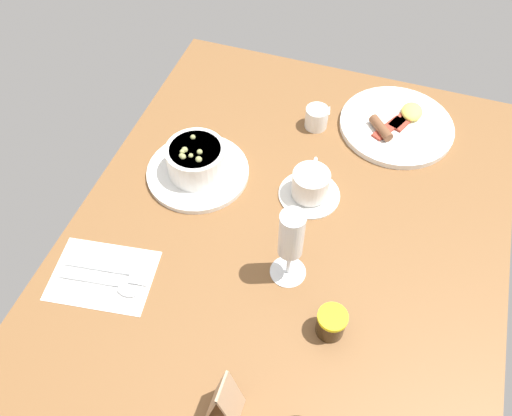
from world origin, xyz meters
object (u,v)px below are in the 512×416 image
object	(u,v)px
creamer_jug	(317,117)
wine_glass	(291,239)
porridge_bowl	(197,163)
coffee_cup	(310,186)
jam_jar	(331,323)
breakfast_plate	(397,125)
cutlery_setting	(105,276)
menu_card	(224,398)

from	to	relation	value
creamer_jug	wine_glass	xyz separation A→B (cm)	(39.38, 4.79, 8.67)
porridge_bowl	wine_glass	xyz separation A→B (cm)	(17.06, 25.08, 7.77)
coffee_cup	jam_jar	distance (cm)	29.97
wine_glass	breakfast_plate	world-z (taller)	wine_glass
creamer_jug	wine_glass	distance (cm)	40.61
jam_jar	coffee_cup	bearing A→B (deg)	-158.38
coffee_cup	cutlery_setting	bearing A→B (deg)	-45.18
cutlery_setting	coffee_cup	bearing A→B (deg)	134.82
wine_glass	jam_jar	size ratio (longest dim) A/B	3.12
porridge_bowl	cutlery_setting	distance (cm)	29.75
wine_glass	coffee_cup	bearing A→B (deg)	-177.09
cutlery_setting	breakfast_plate	world-z (taller)	breakfast_plate
porridge_bowl	cutlery_setting	world-z (taller)	porridge_bowl
cutlery_setting	creamer_jug	distance (cm)	57.90
coffee_cup	breakfast_plate	size ratio (longest dim) A/B	0.50
coffee_cup	porridge_bowl	bearing A→B (deg)	-85.22
cutlery_setting	wine_glass	size ratio (longest dim) A/B	1.16
porridge_bowl	cutlery_setting	xyz separation A→B (cm)	(28.77, -6.86, -3.27)
jam_jar	menu_card	distance (cm)	22.14
cutlery_setting	coffee_cup	xyz separation A→B (cm)	(-30.78, 30.97, 2.79)
coffee_cup	creamer_jug	xyz separation A→B (cm)	(-20.30, -3.82, -0.41)
creamer_jug	jam_jar	size ratio (longest dim) A/B	1.05
wine_glass	creamer_jug	bearing A→B (deg)	-173.07
breakfast_plate	creamer_jug	bearing A→B (deg)	-73.41
breakfast_plate	jam_jar	bearing A→B (deg)	-3.12
jam_jar	breakfast_plate	world-z (taller)	jam_jar
porridge_bowl	breakfast_plate	distance (cm)	47.10
creamer_jug	jam_jar	xyz separation A→B (cm)	(48.17, 14.86, 0.23)
cutlery_setting	menu_card	bearing A→B (deg)	62.81
jam_jar	creamer_jug	bearing A→B (deg)	-162.86
porridge_bowl	breakfast_plate	size ratio (longest dim) A/B	0.84
breakfast_plate	cutlery_setting	bearing A→B (deg)	-38.55
menu_card	porridge_bowl	bearing A→B (deg)	-152.67
porridge_bowl	coffee_cup	world-z (taller)	porridge_bowl
cutlery_setting	jam_jar	size ratio (longest dim) A/B	3.64
porridge_bowl	coffee_cup	bearing A→B (deg)	94.78
jam_jar	breakfast_plate	distance (cm)	53.58
creamer_jug	jam_jar	bearing A→B (deg)	17.14
coffee_cup	creamer_jug	world-z (taller)	coffee_cup
creamer_jug	menu_card	distance (cm)	66.39
cutlery_setting	coffee_cup	distance (cm)	43.76
porridge_bowl	coffee_cup	distance (cm)	24.20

